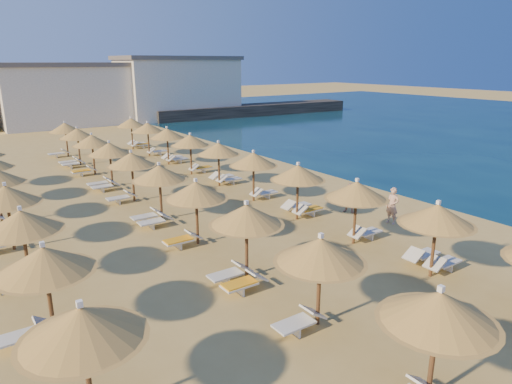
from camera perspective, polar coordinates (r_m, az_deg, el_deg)
ground at (r=19.10m, az=4.49°, el=-6.95°), size 220.00×220.00×0.00m
jetty at (r=66.26m, az=-0.20°, el=10.25°), size 30.18×5.68×1.50m
hotel_blocks at (r=60.50m, az=-22.02°, el=11.36°), size 45.39×11.52×8.10m
parasol_row_east at (r=24.70m, az=-0.32°, el=4.00°), size 2.67×40.13×2.85m
parasol_row_west at (r=22.16m, az=-12.00°, el=2.25°), size 2.67×40.13×2.85m
parasol_row_inland at (r=20.64m, az=-28.77°, el=-0.43°), size 2.67×25.15×2.85m
loungers at (r=23.03m, az=-9.29°, el=-2.12°), size 14.92×38.98×0.66m
beachgoer_b at (r=23.52m, az=11.76°, el=-0.78°), size 0.88×0.94×1.55m
beachgoer_a at (r=22.45m, az=16.68°, el=-1.65°), size 0.49×0.68×1.76m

